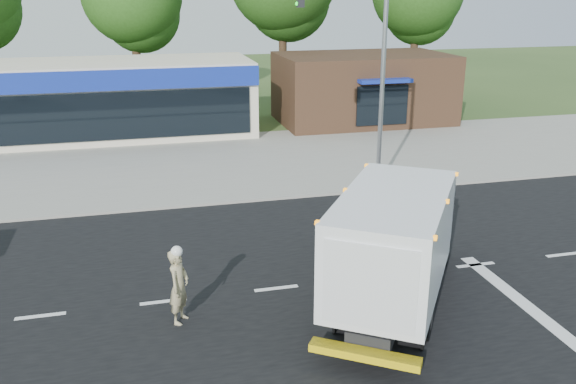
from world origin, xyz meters
name	(u,v)px	position (x,y,z in m)	size (l,w,h in m)	color
ground	(380,277)	(0.00, 0.00, 0.00)	(120.00, 120.00, 0.00)	#385123
road_asphalt	(380,276)	(0.00, 0.00, 0.00)	(60.00, 14.00, 0.02)	black
sidewalk	(303,187)	(0.00, 8.20, 0.06)	(60.00, 2.40, 0.12)	gray
parking_apron	(271,152)	(0.00, 14.00, 0.01)	(60.00, 9.00, 0.02)	gray
lane_markings	(447,293)	(1.35, -1.35, 0.02)	(55.20, 7.00, 0.01)	silver
ems_box_truck	(398,236)	(-0.20, -1.43, 1.85)	(5.88, 7.23, 3.20)	black
emergency_worker	(179,285)	(-5.64, -1.07, 0.98)	(0.72, 0.82, 1.99)	tan
retail_strip_mall	(84,99)	(-9.00, 19.93, 2.01)	(18.00, 6.20, 4.00)	beige
brown_storefront	(363,88)	(7.00, 19.98, 2.00)	(10.00, 6.70, 4.00)	#382316
traffic_signal_pole	(367,65)	(2.35, 7.60, 4.92)	(3.51, 0.25, 8.00)	gray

